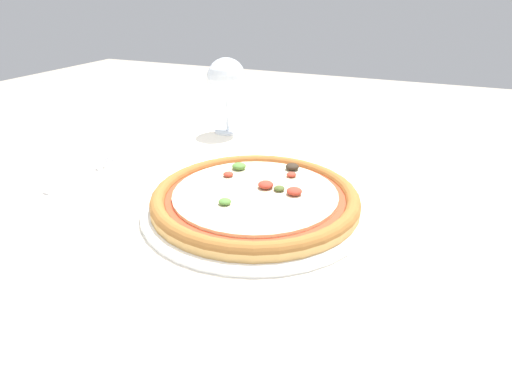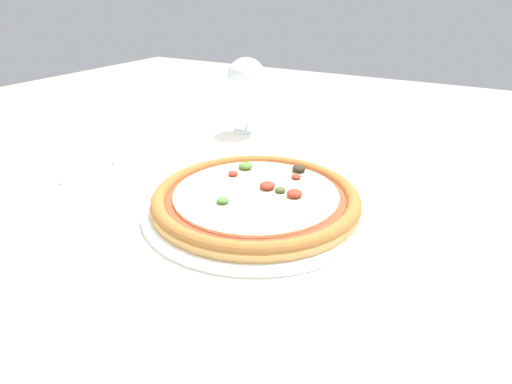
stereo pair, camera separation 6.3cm
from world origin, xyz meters
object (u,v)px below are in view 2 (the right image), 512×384
pizza_plate (256,200)px  wine_glass_far_left (246,79)px  dining_table (414,269)px  fork (101,166)px

pizza_plate → wine_glass_far_left: size_ratio=2.03×
dining_table → fork: fork is taller
fork → wine_glass_far_left: bearing=69.3°
pizza_plate → wine_glass_far_left: (-0.21, 0.33, 0.10)m
pizza_plate → fork: pizza_plate is taller
pizza_plate → fork: (-0.33, 0.00, -0.01)m
pizza_plate → fork: size_ratio=2.01×
dining_table → pizza_plate: pizza_plate is taller
wine_glass_far_left → dining_table: bearing=-28.4°
pizza_plate → fork: bearing=179.6°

